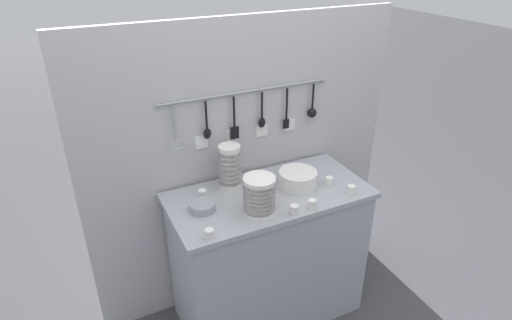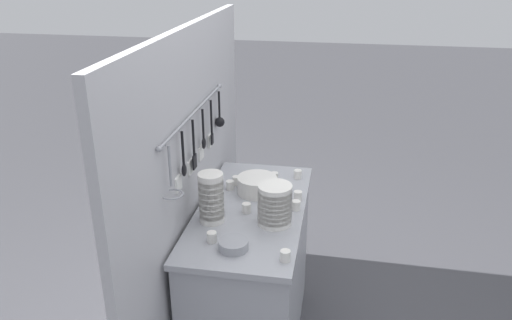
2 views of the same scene
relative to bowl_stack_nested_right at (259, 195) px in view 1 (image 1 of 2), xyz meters
The scene contains 16 objects.
ground_plane 0.99m from the bowl_stack_nested_right, 46.66° to the left, with size 20.00×20.00×0.00m, color #424247.
counter 0.57m from the bowl_stack_nested_right, 46.66° to the left, with size 1.10×0.54×0.87m.
back_wall 0.47m from the bowl_stack_nested_right, 73.50° to the left, with size 1.90×0.11×1.76m.
bowl_stack_nested_right is the anchor object (origin of this frame).
bowl_stack_wide_centre 0.30m from the bowl_stack_nested_right, 95.74° to the left, with size 0.12×0.12×0.25m.
plate_stack 0.34m from the bowl_stack_nested_right, 24.41° to the left, with size 0.21×0.21×0.09m.
steel_mixing_bowl 0.30m from the bowl_stack_nested_right, 149.79° to the left, with size 0.13×0.13×0.04m.
cup_mid_row 0.44m from the bowl_stack_nested_right, 42.14° to the left, with size 0.04×0.04×0.05m.
cup_by_caddy 0.28m from the bowl_stack_nested_right, 18.38° to the right, with size 0.04×0.04×0.05m.
cup_beside_plates 0.19m from the bowl_stack_nested_right, 61.85° to the left, with size 0.04×0.04×0.05m.
cup_centre 0.19m from the bowl_stack_nested_right, 29.91° to the right, with size 0.04×0.04×0.05m.
cup_front_right 0.48m from the bowl_stack_nested_right, ahead, with size 0.04×0.04×0.05m.
cup_edge_near 0.47m from the bowl_stack_nested_right, 34.98° to the left, with size 0.04×0.04×0.05m.
cup_edge_far 0.32m from the bowl_stack_nested_right, 163.72° to the right, with size 0.04×0.04×0.05m.
cup_front_left 0.34m from the bowl_stack_nested_right, 129.89° to the left, with size 0.04×0.04×0.05m.
cup_back_left 0.54m from the bowl_stack_nested_right, ahead, with size 0.04×0.04×0.05m.
Camera 1 is at (-0.93, -1.74, 2.10)m, focal length 30.00 mm.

